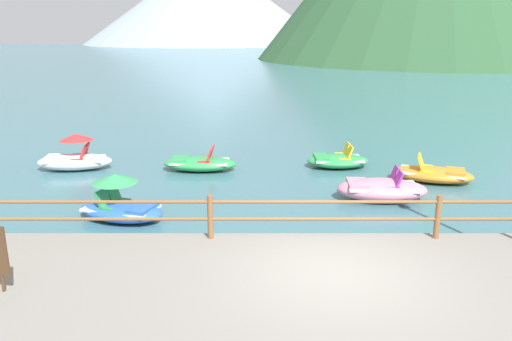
{
  "coord_description": "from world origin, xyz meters",
  "views": [
    {
      "loc": [
        -1.42,
        -8.33,
        4.7
      ],
      "look_at": [
        -1.42,
        5.0,
        0.9
      ],
      "focal_mm": 35.43,
      "sensor_mm": 36.0,
      "label": 1
    }
  ],
  "objects_px": {
    "pedal_boat_3": "(382,189)",
    "pedal_boat_5": "(120,205)",
    "pedal_boat_0": "(337,160)",
    "pedal_boat_2": "(75,158)",
    "pedal_boat_4": "(433,174)",
    "pedal_boat_1": "(200,163)"
  },
  "relations": [
    {
      "from": "pedal_boat_0",
      "to": "pedal_boat_2",
      "type": "height_order",
      "value": "pedal_boat_2"
    },
    {
      "from": "pedal_boat_2",
      "to": "pedal_boat_4",
      "type": "xyz_separation_m",
      "value": [
        11.75,
        -1.4,
        -0.15
      ]
    },
    {
      "from": "pedal_boat_2",
      "to": "pedal_boat_3",
      "type": "xyz_separation_m",
      "value": [
        9.72,
        -3.15,
        -0.08
      ]
    },
    {
      "from": "pedal_boat_2",
      "to": "pedal_boat_5",
      "type": "distance_m",
      "value": 5.42
    },
    {
      "from": "pedal_boat_1",
      "to": "pedal_boat_2",
      "type": "distance_m",
      "value": 4.27
    },
    {
      "from": "pedal_boat_4",
      "to": "pedal_boat_5",
      "type": "relative_size",
      "value": 1.08
    },
    {
      "from": "pedal_boat_1",
      "to": "pedal_boat_5",
      "type": "bearing_deg",
      "value": -108.33
    },
    {
      "from": "pedal_boat_2",
      "to": "pedal_boat_4",
      "type": "distance_m",
      "value": 11.83
    },
    {
      "from": "pedal_boat_5",
      "to": "pedal_boat_4",
      "type": "bearing_deg",
      "value": 19.94
    },
    {
      "from": "pedal_boat_0",
      "to": "pedal_boat_2",
      "type": "distance_m",
      "value": 9.02
    },
    {
      "from": "pedal_boat_3",
      "to": "pedal_boat_5",
      "type": "relative_size",
      "value": 1.01
    },
    {
      "from": "pedal_boat_3",
      "to": "pedal_boat_5",
      "type": "bearing_deg",
      "value": -167.73
    },
    {
      "from": "pedal_boat_2",
      "to": "pedal_boat_3",
      "type": "bearing_deg",
      "value": -17.95
    },
    {
      "from": "pedal_boat_0",
      "to": "pedal_boat_3",
      "type": "relative_size",
      "value": 0.84
    },
    {
      "from": "pedal_boat_0",
      "to": "pedal_boat_1",
      "type": "relative_size",
      "value": 0.85
    },
    {
      "from": "pedal_boat_3",
      "to": "pedal_boat_4",
      "type": "relative_size",
      "value": 0.94
    },
    {
      "from": "pedal_boat_1",
      "to": "pedal_boat_4",
      "type": "distance_m",
      "value": 7.59
    },
    {
      "from": "pedal_boat_3",
      "to": "pedal_boat_5",
      "type": "height_order",
      "value": "pedal_boat_5"
    },
    {
      "from": "pedal_boat_1",
      "to": "pedal_boat_5",
      "type": "distance_m",
      "value": 4.78
    },
    {
      "from": "pedal_boat_1",
      "to": "pedal_boat_0",
      "type": "bearing_deg",
      "value": 5.07
    },
    {
      "from": "pedal_boat_4",
      "to": "pedal_boat_5",
      "type": "distance_m",
      "value": 9.56
    },
    {
      "from": "pedal_boat_4",
      "to": "pedal_boat_5",
      "type": "xyz_separation_m",
      "value": [
        -8.98,
        -3.26,
        0.13
      ]
    }
  ]
}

